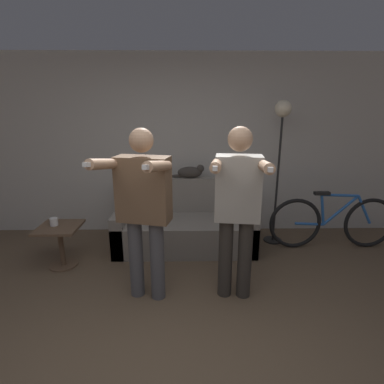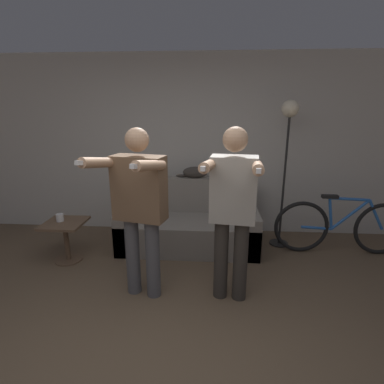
% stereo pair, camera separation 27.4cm
% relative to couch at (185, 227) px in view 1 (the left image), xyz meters
% --- Properties ---
extents(ground_plane, '(16.00, 16.00, 0.00)m').
position_rel_couch_xyz_m(ground_plane, '(-0.13, -2.08, -0.28)').
color(ground_plane, brown).
extents(wall_back, '(10.00, 0.05, 2.60)m').
position_rel_couch_xyz_m(wall_back, '(-0.13, 0.60, 1.02)').
color(wall_back, beige).
rests_on(wall_back, ground_plane).
extents(couch, '(1.85, 0.81, 0.90)m').
position_rel_couch_xyz_m(couch, '(0.00, 0.00, 0.00)').
color(couch, gray).
rests_on(couch, ground_plane).
extents(person_left, '(0.66, 0.76, 1.69)m').
position_rel_couch_xyz_m(person_left, '(-0.38, -1.16, 0.71)').
color(person_left, '#56565B').
rests_on(person_left, ground_plane).
extents(person_right, '(0.55, 0.72, 1.70)m').
position_rel_couch_xyz_m(person_right, '(0.50, -1.17, 0.71)').
color(person_right, '#38332D').
rests_on(person_right, ground_plane).
extents(cat, '(0.48, 0.14, 0.19)m').
position_rel_couch_xyz_m(cat, '(0.08, 0.29, 0.71)').
color(cat, '#3D3833').
rests_on(cat, couch).
extents(floor_lamp, '(0.26, 0.26, 1.95)m').
position_rel_couch_xyz_m(floor_lamp, '(1.26, 0.13, 1.26)').
color(floor_lamp, black).
rests_on(floor_lamp, ground_plane).
extents(side_table, '(0.47, 0.47, 0.51)m').
position_rel_couch_xyz_m(side_table, '(-1.48, -0.53, 0.09)').
color(side_table, brown).
rests_on(side_table, ground_plane).
extents(cup, '(0.09, 0.09, 0.09)m').
position_rel_couch_xyz_m(cup, '(-1.54, -0.50, 0.28)').
color(cup, white).
rests_on(cup, side_table).
extents(bicycle, '(1.72, 0.07, 0.79)m').
position_rel_couch_xyz_m(bicycle, '(1.99, -0.08, 0.08)').
color(bicycle, black).
rests_on(bicycle, ground_plane).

